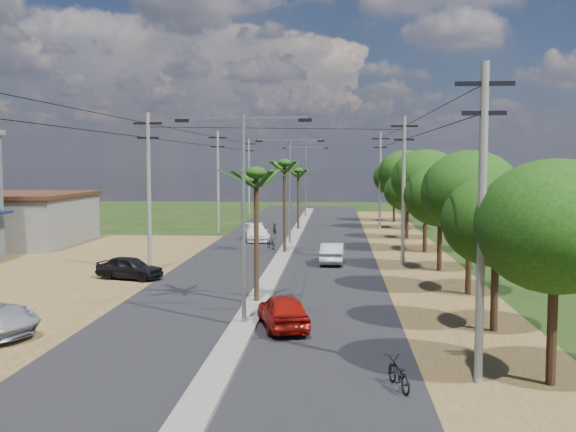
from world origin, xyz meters
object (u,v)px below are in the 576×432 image
car_red_near (283,312)px  moto_rider_east (398,375)px  car_silver_mid (332,254)px  car_white_far (256,233)px  car_parked_dark (130,268)px

car_red_near → moto_rider_east: size_ratio=2.37×
car_silver_mid → car_white_far: bearing=-59.8°
car_parked_dark → moto_rider_east: (12.70, -16.53, -0.19)m
car_silver_mid → car_white_far: car_silver_mid is taller
car_silver_mid → car_parked_dark: 12.45m
car_white_far → moto_rider_east: size_ratio=2.70×
car_silver_mid → car_parked_dark: bearing=32.7°
moto_rider_east → car_parked_dark: bearing=-67.1°
car_parked_dark → car_white_far: bearing=1.5°
car_white_far → car_red_near: bearing=-94.4°
car_red_near → car_parked_dark: bearing=-62.9°
car_red_near → car_white_far: 28.20m
car_parked_dark → moto_rider_east: car_parked_dark is taller
car_silver_mid → car_white_far: 13.06m
car_red_near → car_parked_dark: 13.47m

